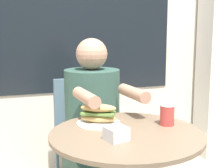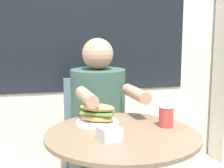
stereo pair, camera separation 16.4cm
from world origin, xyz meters
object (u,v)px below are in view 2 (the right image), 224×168
Objects in this scene: seated_diner at (99,141)px; sandwich_on_plate at (97,115)px; drink_cup at (166,116)px; diner_chair at (89,124)px.

seated_diner reaches higher than sandwich_on_plate.
seated_diner is at bearing 114.91° from drink_cup.
diner_chair is 0.74× the size of seated_diner.
diner_chair is 7.86× the size of drink_cup.
drink_cup is at bearing 111.44° from seated_diner.
seated_diner is (0.01, -0.35, -0.01)m from diner_chair.
diner_chair is at bearing 84.05° from sandwich_on_plate.
sandwich_on_plate is (-0.08, -0.38, 0.28)m from seated_diner.
sandwich_on_plate is 0.35m from drink_cup.
diner_chair is 3.85× the size of sandwich_on_plate.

